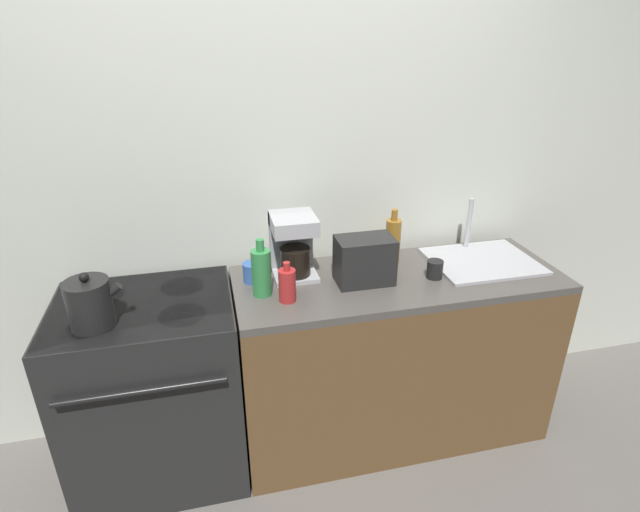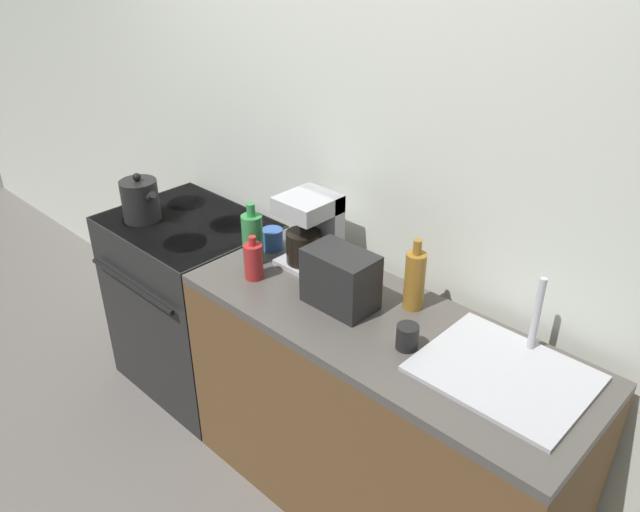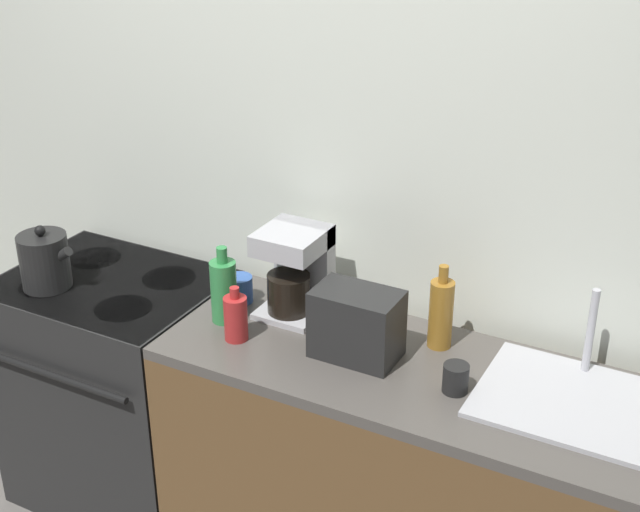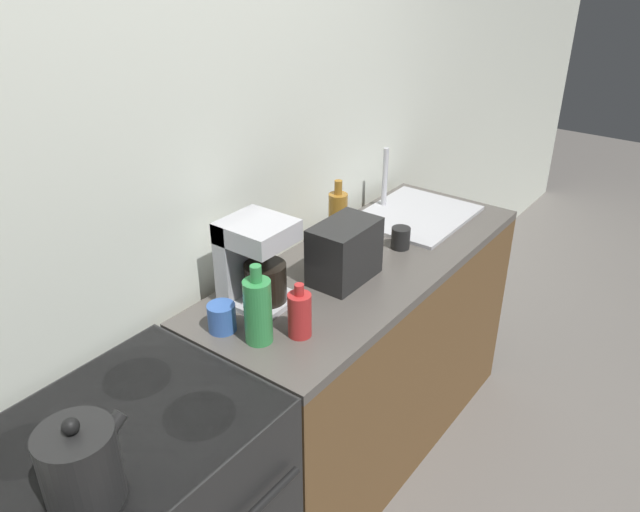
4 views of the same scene
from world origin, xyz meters
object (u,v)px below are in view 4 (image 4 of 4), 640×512
at_px(bottle_red, 300,314).
at_px(kettle, 81,466).
at_px(bottle_amber, 338,219).
at_px(bottle_green, 258,310).
at_px(cup_blue, 222,317).
at_px(toaster, 345,252).
at_px(cup_black, 401,238).
at_px(coffee_maker, 254,259).

bearing_deg(bottle_red, kettle, -179.01).
height_order(kettle, bottle_amber, bottle_amber).
relative_size(bottle_green, cup_blue, 2.85).
xyz_separation_m(kettle, toaster, (1.15, 0.11, 0.01)).
relative_size(bottle_amber, cup_black, 3.19).
bearing_deg(bottle_amber, toaster, -139.58).
height_order(toaster, bottle_green, bottle_green).
bearing_deg(bottle_amber, bottle_red, -155.30).
xyz_separation_m(bottle_amber, bottle_green, (-0.67, -0.18, -0.01)).
height_order(toaster, cup_black, toaster).
bearing_deg(toaster, cup_blue, 166.32).
xyz_separation_m(bottle_red, cup_blue, (-0.13, 0.21, -0.03)).
relative_size(toaster, coffee_maker, 0.87).
xyz_separation_m(toaster, bottle_amber, (0.20, 0.17, 0.01)).
xyz_separation_m(bottle_amber, cup_black, (0.13, -0.21, -0.07)).
bearing_deg(bottle_red, bottle_amber, 24.70).
xyz_separation_m(bottle_green, cup_blue, (-0.03, 0.13, -0.06)).
xyz_separation_m(kettle, cup_blue, (0.65, 0.23, -0.05)).
bearing_deg(bottle_green, cup_blue, 101.68).
relative_size(toaster, bottle_green, 0.99).
bearing_deg(cup_blue, toaster, -13.68).
bearing_deg(bottle_green, coffee_maker, 44.49).
relative_size(kettle, bottle_red, 1.27).
xyz_separation_m(kettle, coffee_maker, (0.85, 0.26, 0.06)).
relative_size(coffee_maker, bottle_amber, 1.08).
relative_size(coffee_maker, cup_blue, 3.25).
bearing_deg(bottle_amber, bottle_green, -164.89).
distance_m(toaster, cup_blue, 0.52).
relative_size(kettle, coffee_maker, 0.78).
distance_m(coffee_maker, cup_blue, 0.23).
distance_m(bottle_amber, cup_blue, 0.71).
height_order(coffee_maker, bottle_amber, coffee_maker).
height_order(toaster, bottle_red, toaster).
relative_size(kettle, cup_black, 2.68).
distance_m(kettle, cup_blue, 0.69).
bearing_deg(bottle_amber, cup_blue, -175.84).
distance_m(toaster, bottle_red, 0.38).
bearing_deg(bottle_green, kettle, -172.00).
height_order(kettle, bottle_green, bottle_green).
relative_size(toaster, bottle_amber, 0.94).
height_order(kettle, toaster, kettle).
bearing_deg(coffee_maker, cup_black, -17.40).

